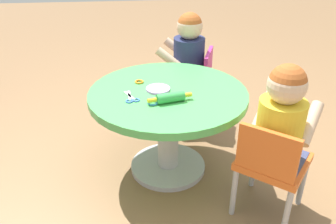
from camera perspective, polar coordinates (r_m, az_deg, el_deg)
The scene contains 11 objects.
ground_plane at distance 2.14m, azimuth -0.00°, elevation -9.03°, with size 10.00×10.00×0.00m, color olive.
craft_table at distance 1.93m, azimuth -0.00°, elevation -0.02°, with size 0.85×0.85×0.51m.
child_chair_left at distance 1.73m, azimuth 16.42°, elevation -8.06°, with size 0.42×0.42×0.54m.
seated_child_left at distance 1.64m, azimuth 17.94°, elevation -0.98°, with size 0.44×0.43×0.51m.
child_chair_right at distance 2.49m, azimuth 4.08°, elevation 4.89°, with size 0.38×0.38×0.54m.
seated_child_right at distance 2.41m, azimuth 3.32°, elevation 9.92°, with size 0.37×0.42×0.51m.
rolling_pin at distance 1.74m, azimuth 0.31°, elevation 2.37°, with size 0.08×0.23×0.05m.
craft_scissors at distance 1.79m, azimuth -5.99°, elevation 2.21°, with size 0.14×0.09×0.01m.
playdough_blob_0 at distance 1.88m, azimuth -1.64°, elevation 3.75°, with size 0.13×0.13×0.01m, color #CC99E5.
cookie_cutter_0 at distance 1.74m, azimuth -2.48°, elevation 1.51°, with size 0.06×0.06×0.01m, color #3F99D8.
cookie_cutter_1 at distance 1.97m, azimuth -4.69°, elevation 4.93°, with size 0.05×0.05×0.01m, color orange.
Camera 1 is at (-1.68, 0.17, 1.31)m, focal length 37.51 mm.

